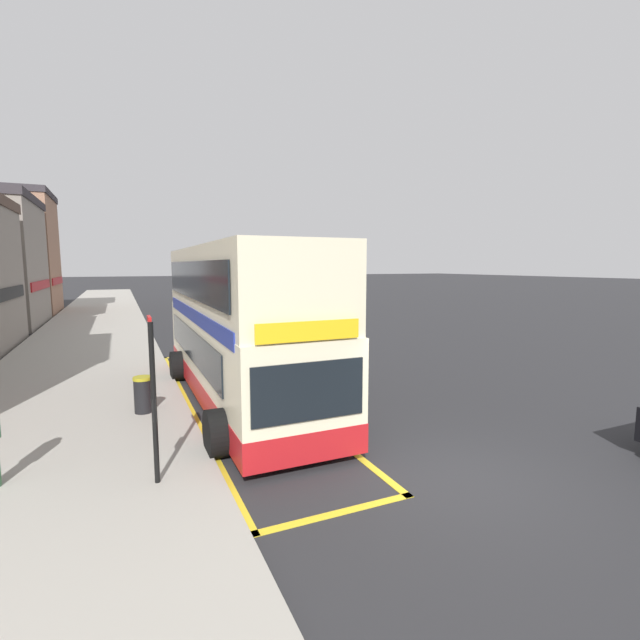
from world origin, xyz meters
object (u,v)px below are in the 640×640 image
object	(u,v)px
bus_stop_sign	(153,388)
litter_bin	(143,394)
parked_car_black_far	(218,292)
double_decker_bus	(238,329)

from	to	relation	value
bus_stop_sign	litter_bin	distance (m)	4.21
bus_stop_sign	parked_car_black_far	bearing A→B (deg)	77.21
bus_stop_sign	parked_car_black_far	size ratio (longest dim) A/B	0.69
bus_stop_sign	litter_bin	size ratio (longest dim) A/B	3.09
parked_car_black_far	bus_stop_sign	bearing A→B (deg)	79.08
litter_bin	parked_car_black_far	bearing A→B (deg)	75.91
double_decker_bus	bus_stop_sign	distance (m)	5.35
parked_car_black_far	litter_bin	bearing A→B (deg)	77.79
parked_car_black_far	litter_bin	size ratio (longest dim) A/B	4.50
bus_stop_sign	litter_bin	bearing A→B (deg)	90.32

